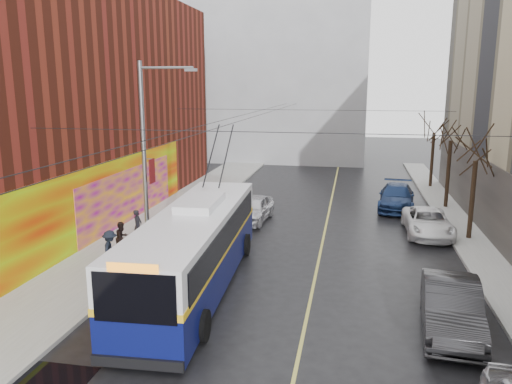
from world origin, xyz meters
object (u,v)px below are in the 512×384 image
(parked_car_d, at_px, (397,197))
(trolleybus, at_px, (195,247))
(streetlight_pole, at_px, (147,157))
(tree_near, at_px, (477,146))
(following_car, at_px, (253,209))
(tree_far, at_px, (435,123))
(pedestrian_c, at_px, (110,250))
(tree_mid, at_px, (452,129))
(pedestrian_b, at_px, (122,238))
(parked_car_b, at_px, (451,307))
(pedestrian_a, at_px, (138,226))
(parked_car_c, at_px, (428,222))

(parked_car_d, bearing_deg, trolleybus, -114.86)
(trolleybus, bearing_deg, streetlight_pole, 134.97)
(tree_near, height_order, following_car, tree_near)
(tree_far, distance_m, pedestrian_c, 27.53)
(tree_mid, distance_m, pedestrian_b, 21.48)
(tree_mid, height_order, trolleybus, tree_mid)
(streetlight_pole, relative_size, tree_far, 1.37)
(parked_car_b, bearing_deg, pedestrian_c, 173.89)
(pedestrian_a, bearing_deg, parked_car_d, -51.93)
(parked_car_c, distance_m, pedestrian_a, 15.43)
(tree_mid, xyz_separation_m, parked_car_c, (-2.00, -6.35, -4.55))
(tree_mid, relative_size, parked_car_d, 1.23)
(parked_car_c, xyz_separation_m, parked_car_d, (-1.20, 5.74, 0.09))
(tree_near, xyz_separation_m, parked_car_b, (-2.77, -10.57, -4.14))
(streetlight_pole, bearing_deg, tree_far, 52.88)
(tree_far, bearing_deg, pedestrian_b, -130.01)
(streetlight_pole, height_order, parked_car_b, streetlight_pole)
(tree_far, bearing_deg, parked_car_b, -96.43)
(tree_mid, xyz_separation_m, trolleybus, (-12.13, -15.73, -3.57))
(trolleybus, xyz_separation_m, parked_car_b, (9.36, -1.84, -0.84))
(tree_far, height_order, parked_car_c, tree_far)
(parked_car_d, xyz_separation_m, pedestrian_c, (-13.04, -14.23, 0.22))
(pedestrian_b, xyz_separation_m, pedestrian_c, (0.42, -1.99, 0.09))
(parked_car_c, relative_size, pedestrian_a, 3.07)
(parked_car_d, height_order, pedestrian_a, pedestrian_a)
(streetlight_pole, xyz_separation_m, parked_car_b, (12.37, -4.57, -4.01))
(trolleybus, xyz_separation_m, pedestrian_a, (-4.61, 4.83, -0.71))
(trolleybus, distance_m, following_car, 10.32)
(tree_far, xyz_separation_m, parked_car_b, (-2.77, -24.57, -4.30))
(parked_car_c, bearing_deg, parked_car_d, 100.75)
(streetlight_pole, height_order, tree_far, streetlight_pole)
(parked_car_d, bearing_deg, parked_car_b, -82.82)
(streetlight_pole, xyz_separation_m, tree_mid, (15.14, 13.00, 0.41))
(streetlight_pole, distance_m, pedestrian_b, 4.21)
(parked_car_b, relative_size, parked_car_d, 0.94)
(tree_far, distance_m, pedestrian_b, 26.26)
(pedestrian_b, bearing_deg, tree_near, -60.71)
(trolleybus, height_order, parked_car_c, trolleybus)
(tree_near, bearing_deg, parked_car_b, -104.67)
(tree_far, height_order, parked_car_b, tree_far)
(streetlight_pole, bearing_deg, trolleybus, -42.21)
(tree_mid, bearing_deg, pedestrian_c, -137.59)
(pedestrian_a, bearing_deg, pedestrian_c, -171.90)
(tree_far, xyz_separation_m, following_car, (-11.85, -12.45, -4.37))
(tree_mid, relative_size, parked_car_c, 1.33)
(tree_mid, height_order, following_car, tree_mid)
(tree_far, height_order, following_car, tree_far)
(tree_far, bearing_deg, pedestrian_a, -133.09)
(tree_near, xyz_separation_m, tree_far, (0.00, 14.00, 0.17))
(trolleybus, relative_size, following_car, 2.86)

